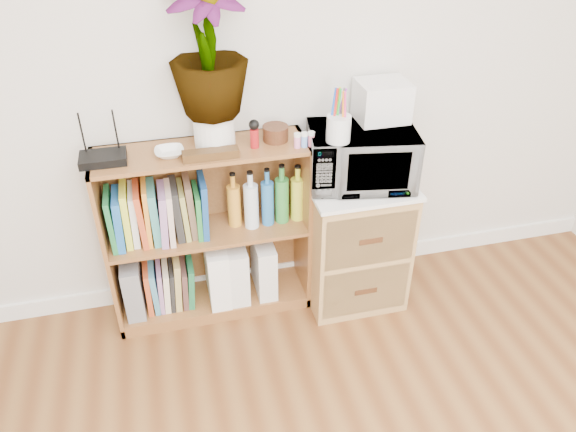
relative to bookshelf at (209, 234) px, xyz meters
name	(u,v)px	position (x,y,z in m)	size (l,w,h in m)	color
skirting_board	(272,271)	(0.35, 0.14, -0.42)	(4.00, 0.02, 0.10)	white
bookshelf	(209,234)	(0.00, 0.00, 0.00)	(1.00, 0.30, 0.95)	brown
wicker_unit	(353,241)	(0.75, -0.08, -0.12)	(0.50, 0.45, 0.70)	#9E7542
microwave	(361,157)	(0.75, -0.08, 0.38)	(0.50, 0.34, 0.28)	silver
pen_cup	(339,129)	(0.60, -0.16, 0.58)	(0.11, 0.11, 0.12)	silver
small_appliance	(382,101)	(0.87, 0.01, 0.62)	(0.24, 0.20, 0.19)	white
router	(103,158)	(-0.43, -0.02, 0.49)	(0.20, 0.14, 0.04)	black
white_bowl	(169,152)	(-0.14, -0.03, 0.49)	(0.13, 0.13, 0.03)	white
plant_pot	(214,130)	(0.07, 0.02, 0.55)	(0.19, 0.19, 0.16)	white
potted_plant	(208,47)	(0.07, 0.02, 0.93)	(0.34, 0.34, 0.60)	#3B742E
trinket_box	(211,154)	(0.03, -0.10, 0.50)	(0.25, 0.06, 0.04)	#35210E
kokeshi_doll	(254,138)	(0.24, -0.04, 0.52)	(0.04, 0.04, 0.09)	maroon
wooden_bowl	(275,133)	(0.35, 0.01, 0.51)	(0.12, 0.12, 0.07)	#3B2110
paint_jars	(304,141)	(0.47, -0.09, 0.50)	(0.11, 0.04, 0.05)	pink
file_box	(133,285)	(-0.41, 0.00, -0.25)	(0.09, 0.24, 0.30)	slate
magazine_holder_left	(217,271)	(0.02, -0.01, -0.24)	(0.11, 0.27, 0.34)	white
magazine_holder_mid	(236,269)	(0.12, -0.01, -0.24)	(0.10, 0.26, 0.32)	silver
magazine_holder_right	(264,265)	(0.27, -0.01, -0.25)	(0.10, 0.25, 0.31)	silver
cookbooks	(158,213)	(-0.23, 0.00, 0.16)	(0.47, 0.20, 0.31)	#1E733B
liquor_bottles	(267,197)	(0.30, 0.00, 0.17)	(0.39, 0.07, 0.31)	orange
lower_books	(169,283)	(-0.23, 0.00, -0.28)	(0.25, 0.19, 0.29)	#BA4720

